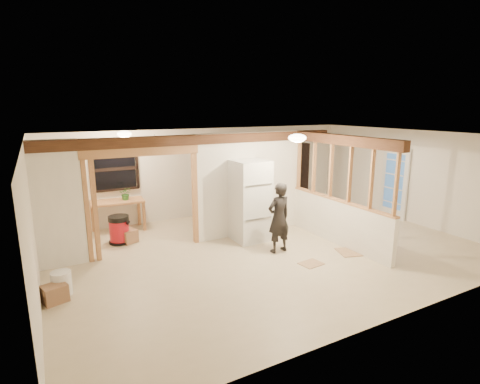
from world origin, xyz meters
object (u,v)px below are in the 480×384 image
work_table (118,216)px  bookshelf (293,174)px  refrigerator (250,201)px  woman (279,218)px  shop_vac (119,229)px

work_table → bookshelf: bearing=6.0°
refrigerator → woman: (0.16, -0.96, -0.18)m
woman → shop_vac: 3.69m
work_table → shop_vac: 0.91m
refrigerator → work_table: size_ratio=1.50×
shop_vac → bookshelf: (5.69, 1.02, 0.65)m
work_table → bookshelf: size_ratio=0.65×
woman → bookshelf: bearing=-135.5°
shop_vac → bookshelf: bearing=10.2°
woman → work_table: bearing=-53.0°
woman → work_table: woman is taller
work_table → woman: bearing=-43.4°
refrigerator → bookshelf: size_ratio=0.97×
shop_vac → bookshelf: size_ratio=0.34×
refrigerator → bookshelf: bookshelf is taller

